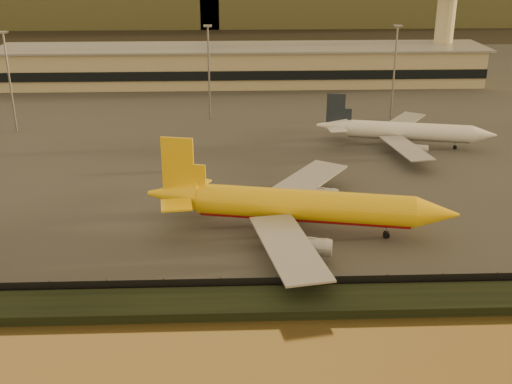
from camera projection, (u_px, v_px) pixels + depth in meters
ground at (258, 251)px, 104.12m from camera, size 900.00×900.00×0.00m
embankment at (264, 303)px, 88.10m from camera, size 320.00×7.00×1.40m
tarmac at (245, 105)px, 192.14m from camera, size 320.00×220.00×0.20m
perimeter_fence at (262, 284)px, 91.59m from camera, size 300.00×0.05×2.20m
terminal_building at (200, 66)px, 217.63m from camera, size 202.00×25.00×12.60m
control_tower at (446, 16)px, 219.98m from camera, size 11.20×11.20×35.50m
apron_light_masts at (303, 66)px, 168.31m from camera, size 152.20×12.20×25.40m
dhl_cargo_jet at (299, 206)px, 108.66m from camera, size 52.85×50.98×15.86m
white_narrowbody_jet at (405, 132)px, 153.54m from camera, size 42.14×40.44×12.20m
gse_vehicle_yellow at (300, 181)px, 130.83m from camera, size 4.08×2.30×1.74m
gse_vehicle_white at (181, 168)px, 138.08m from camera, size 3.75×1.72×1.68m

